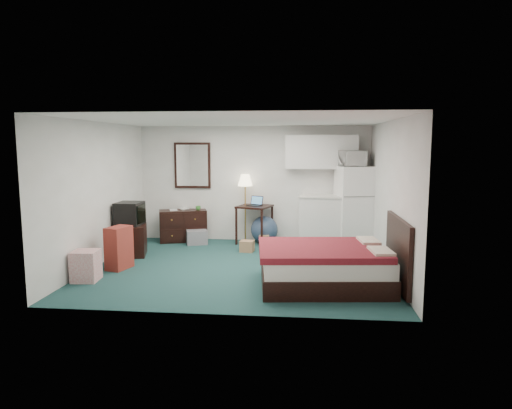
# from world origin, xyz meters

# --- Properties ---
(floor) EXTENTS (5.00, 4.50, 0.01)m
(floor) POSITION_xyz_m (0.00, 0.00, 0.00)
(floor) COLOR #123336
(floor) RESTS_ON ground
(ceiling) EXTENTS (5.00, 4.50, 0.01)m
(ceiling) POSITION_xyz_m (0.00, 0.00, 2.50)
(ceiling) COLOR silver
(ceiling) RESTS_ON walls
(walls) EXTENTS (5.01, 4.51, 2.50)m
(walls) POSITION_xyz_m (0.00, 0.00, 1.25)
(walls) COLOR silver
(walls) RESTS_ON floor
(mirror) EXTENTS (0.80, 0.06, 1.00)m
(mirror) POSITION_xyz_m (-1.35, 2.22, 1.65)
(mirror) COLOR white
(mirror) RESTS_ON walls
(upper_cabinets) EXTENTS (1.50, 0.35, 0.70)m
(upper_cabinets) POSITION_xyz_m (1.45, 2.08, 1.95)
(upper_cabinets) COLOR silver
(upper_cabinets) RESTS_ON walls
(headboard) EXTENTS (0.06, 1.56, 1.00)m
(headboard) POSITION_xyz_m (2.46, -0.95, 0.55)
(headboard) COLOR black
(headboard) RESTS_ON walls
(dresser) EXTENTS (1.10, 0.75, 0.69)m
(dresser) POSITION_xyz_m (-1.53, 1.98, 0.34)
(dresser) COLOR black
(dresser) RESTS_ON floor
(floor_lamp) EXTENTS (0.38, 0.38, 1.47)m
(floor_lamp) POSITION_xyz_m (-0.16, 2.05, 0.74)
(floor_lamp) COLOR gold
(floor_lamp) RESTS_ON floor
(desk) EXTENTS (0.81, 0.81, 0.81)m
(desk) POSITION_xyz_m (0.05, 1.93, 0.41)
(desk) COLOR black
(desk) RESTS_ON floor
(exercise_ball) EXTENTS (0.72, 0.72, 0.58)m
(exercise_ball) POSITION_xyz_m (0.26, 1.96, 0.29)
(exercise_ball) COLOR navy
(exercise_ball) RESTS_ON floor
(kitchen_counter) EXTENTS (0.99, 0.78, 1.03)m
(kitchen_counter) POSITION_xyz_m (1.50, 1.91, 0.51)
(kitchen_counter) COLOR silver
(kitchen_counter) RESTS_ON floor
(fridge) EXTENTS (0.81, 0.81, 1.67)m
(fridge) POSITION_xyz_m (2.13, 1.84, 0.83)
(fridge) COLOR white
(fridge) RESTS_ON floor
(bed) EXTENTS (2.00, 1.63, 0.59)m
(bed) POSITION_xyz_m (1.39, -0.95, 0.30)
(bed) COLOR maroon
(bed) RESTS_ON floor
(tv_stand) EXTENTS (0.72, 0.76, 0.58)m
(tv_stand) POSITION_xyz_m (-2.21, 0.60, 0.29)
(tv_stand) COLOR black
(tv_stand) RESTS_ON floor
(suitcase) EXTENTS (0.39, 0.51, 0.73)m
(suitcase) POSITION_xyz_m (-2.04, -0.33, 0.36)
(suitcase) COLOR maroon
(suitcase) RESTS_ON floor
(retail_box) EXTENTS (0.41, 0.41, 0.48)m
(retail_box) POSITION_xyz_m (-2.28, -1.05, 0.24)
(retail_box) COLOR white
(retail_box) RESTS_ON floor
(file_bin) EXTENTS (0.51, 0.44, 0.30)m
(file_bin) POSITION_xyz_m (-1.16, 1.70, 0.15)
(file_bin) COLOR slate
(file_bin) RESTS_ON floor
(cardboard_box_a) EXTENTS (0.29, 0.26, 0.22)m
(cardboard_box_a) POSITION_xyz_m (-0.01, 1.12, 0.11)
(cardboard_box_a) COLOR #8E6A4A
(cardboard_box_a) RESTS_ON floor
(cardboard_box_b) EXTENTS (0.20, 0.24, 0.23)m
(cardboard_box_b) POSITION_xyz_m (0.28, 1.69, 0.12)
(cardboard_box_b) COLOR #8E6A4A
(cardboard_box_b) RESTS_ON floor
(laptop) EXTENTS (0.37, 0.34, 0.20)m
(laptop) POSITION_xyz_m (0.05, 1.88, 0.91)
(laptop) COLOR black
(laptop) RESTS_ON desk
(crt_tv) EXTENTS (0.48, 0.52, 0.44)m
(crt_tv) POSITION_xyz_m (-2.21, 0.65, 0.80)
(crt_tv) COLOR black
(crt_tv) RESTS_ON tv_stand
(microwave) EXTENTS (0.59, 0.34, 0.39)m
(microwave) POSITION_xyz_m (2.07, 1.82, 1.86)
(microwave) COLOR white
(microwave) RESTS_ON fridge
(book_a) EXTENTS (0.15, 0.07, 0.22)m
(book_a) POSITION_xyz_m (-1.79, 1.88, 0.80)
(book_a) COLOR #8E6A4A
(book_a) RESTS_ON dresser
(book_b) EXTENTS (0.16, 0.13, 0.25)m
(book_b) POSITION_xyz_m (-1.62, 2.05, 0.81)
(book_b) COLOR #8E6A4A
(book_b) RESTS_ON dresser
(mug) EXTENTS (0.12, 0.10, 0.11)m
(mug) POSITION_xyz_m (-1.20, 2.03, 0.74)
(mug) COLOR #398532
(mug) RESTS_ON dresser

